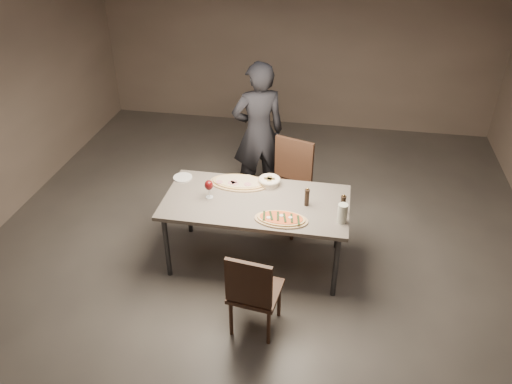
% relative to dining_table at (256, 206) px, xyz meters
% --- Properties ---
extents(room, '(7.00, 7.00, 7.00)m').
position_rel_dining_table_xyz_m(room, '(0.00, 0.00, 0.71)').
color(room, '#57514B').
rests_on(room, ground).
extents(dining_table, '(1.80, 0.90, 0.75)m').
position_rel_dining_table_xyz_m(dining_table, '(0.00, 0.00, 0.00)').
color(dining_table, '#70665C').
rests_on(dining_table, ground).
extents(zucchini_pizza, '(0.49, 0.27, 0.05)m').
position_rel_dining_table_xyz_m(zucchini_pizza, '(0.29, -0.28, 0.07)').
color(zucchini_pizza, tan).
rests_on(zucchini_pizza, dining_table).
extents(ham_pizza, '(0.61, 0.34, 0.04)m').
position_rel_dining_table_xyz_m(ham_pizza, '(-0.23, 0.28, 0.07)').
color(ham_pizza, tan).
rests_on(ham_pizza, dining_table).
extents(bread_basket, '(0.22, 0.22, 0.08)m').
position_rel_dining_table_xyz_m(bread_basket, '(0.08, 0.31, 0.10)').
color(bread_basket, '#F5E4C6').
rests_on(bread_basket, dining_table).
extents(oil_dish, '(0.14, 0.14, 0.02)m').
position_rel_dining_table_xyz_m(oil_dish, '(-0.17, 0.38, 0.07)').
color(oil_dish, white).
rests_on(oil_dish, dining_table).
extents(pepper_mill_left, '(0.05, 0.05, 0.20)m').
position_rel_dining_table_xyz_m(pepper_mill_left, '(0.83, -0.06, 0.15)').
color(pepper_mill_left, black).
rests_on(pepper_mill_left, dining_table).
extents(pepper_mill_right, '(0.05, 0.05, 0.19)m').
position_rel_dining_table_xyz_m(pepper_mill_right, '(0.49, 0.01, 0.15)').
color(pepper_mill_right, black).
rests_on(pepper_mill_right, dining_table).
extents(carafe, '(0.09, 0.09, 0.19)m').
position_rel_dining_table_xyz_m(carafe, '(0.83, -0.20, 0.15)').
color(carafe, silver).
rests_on(carafe, dining_table).
extents(wine_glass, '(0.09, 0.09, 0.19)m').
position_rel_dining_table_xyz_m(wine_glass, '(-0.46, -0.02, 0.19)').
color(wine_glass, silver).
rests_on(wine_glass, dining_table).
extents(side_plate, '(0.20, 0.20, 0.01)m').
position_rel_dining_table_xyz_m(side_plate, '(-0.83, 0.29, 0.06)').
color(side_plate, white).
rests_on(side_plate, dining_table).
extents(chair_near, '(0.46, 0.46, 0.87)m').
position_rel_dining_table_xyz_m(chair_near, '(0.14, -0.95, -0.20)').
color(chair_near, '#3A2418').
rests_on(chair_near, ground).
extents(chair_far, '(0.60, 0.60, 1.00)m').
position_rel_dining_table_xyz_m(chair_far, '(0.23, 0.76, -0.13)').
color(chair_far, '#3A2418').
rests_on(chair_far, ground).
extents(diner, '(0.74, 0.63, 1.72)m').
position_rel_dining_table_xyz_m(diner, '(-0.20, 1.26, 0.17)').
color(diner, black).
rests_on(diner, ground).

